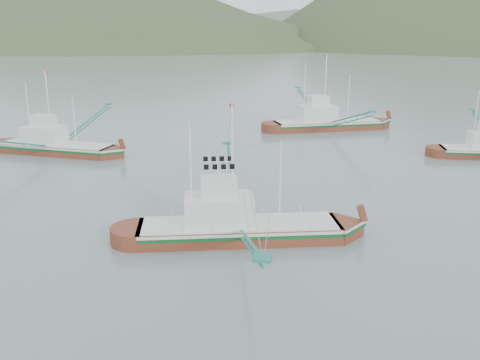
# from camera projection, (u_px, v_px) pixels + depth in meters

# --- Properties ---
(ground) EXTENTS (1200.00, 1200.00, 0.00)m
(ground) POSITION_uv_depth(u_px,v_px,m) (223.00, 253.00, 34.33)
(ground) COLOR slate
(ground) RESTS_ON ground
(main_boat) EXTENTS (14.22, 24.40, 10.07)m
(main_boat) POSITION_uv_depth(u_px,v_px,m) (237.00, 213.00, 36.08)
(main_boat) COLOR maroon
(main_boat) RESTS_ON ground
(bg_boat_left) EXTENTS (14.10, 24.90, 10.11)m
(bg_boat_left) POSITION_uv_depth(u_px,v_px,m) (54.00, 141.00, 61.47)
(bg_boat_left) COLOR maroon
(bg_boat_left) RESTS_ON ground
(bg_boat_far) EXTENTS (15.72, 26.54, 11.24)m
(bg_boat_far) POSITION_uv_depth(u_px,v_px,m) (327.00, 114.00, 76.03)
(bg_boat_far) COLOR maroon
(bg_boat_far) RESTS_ON ground
(headland_left) EXTENTS (448.00, 308.00, 210.00)m
(headland_left) POSITION_uv_depth(u_px,v_px,m) (91.00, 48.00, 406.23)
(headland_left) COLOR #384A26
(headland_left) RESTS_ON ground
(ridge_distant) EXTENTS (960.00, 400.00, 240.00)m
(ridge_distant) POSITION_uv_depth(u_px,v_px,m) (363.00, 43.00, 559.34)
(ridge_distant) COLOR slate
(ridge_distant) RESTS_ON ground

